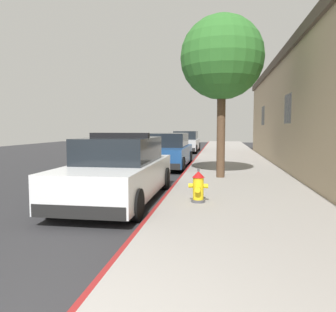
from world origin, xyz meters
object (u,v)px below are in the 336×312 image
parked_car_silver_ahead (168,151)px  parked_car_dark_far (186,142)px  fire_hydrant (198,187)px  street_tree (222,58)px  police_cruiser (119,171)px

parked_car_silver_ahead → parked_car_dark_far: bearing=91.0°
parked_car_dark_far → fire_hydrant: parked_car_dark_far is taller
street_tree → fire_hydrant: bearing=-97.3°
fire_hydrant → street_tree: size_ratio=0.14×
parked_car_silver_ahead → street_tree: street_tree is taller
parked_car_dark_far → parked_car_silver_ahead: bearing=-89.0°
street_tree → police_cruiser: bearing=-125.8°
parked_car_dark_far → street_tree: street_tree is taller
police_cruiser → parked_car_dark_far: police_cruiser is taller
street_tree → parked_car_silver_ahead: bearing=123.4°
police_cruiser → fire_hydrant: (1.99, -0.48, -0.26)m
fire_hydrant → street_tree: bearing=82.7°
parked_car_dark_far → fire_hydrant: (2.06, -17.45, -0.26)m
parked_car_silver_ahead → fire_hydrant: (1.89, -7.53, -0.26)m
police_cruiser → street_tree: bearing=54.2°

